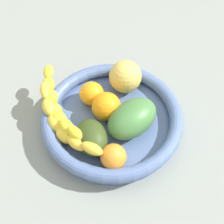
{
  "coord_description": "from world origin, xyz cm",
  "views": [
    {
      "loc": [
        -35.45,
        -11.34,
        59.07
      ],
      "look_at": [
        0.0,
        0.0,
        8.27
      ],
      "focal_mm": 47.49,
      "sensor_mm": 36.0,
      "label": 1
    }
  ],
  "objects_px": {
    "mango_green": "(132,118)",
    "apple_yellow": "(125,77)",
    "banana_draped_left": "(56,107)",
    "orange_front": "(106,106)",
    "avocado_dark": "(91,137)",
    "orange_mid_right": "(113,157)",
    "fruit_bowl": "(112,119)",
    "orange_mid_left": "(92,94)",
    "banana_draped_right": "(62,125)"
  },
  "relations": [
    {
      "from": "fruit_bowl",
      "to": "mango_green",
      "type": "relative_size",
      "value": 2.59
    },
    {
      "from": "mango_green",
      "to": "apple_yellow",
      "type": "bearing_deg",
      "value": 23.88
    },
    {
      "from": "banana_draped_right",
      "to": "apple_yellow",
      "type": "distance_m",
      "value": 0.19
    },
    {
      "from": "orange_front",
      "to": "avocado_dark",
      "type": "bearing_deg",
      "value": 176.74
    },
    {
      "from": "mango_green",
      "to": "apple_yellow",
      "type": "distance_m",
      "value": 0.12
    },
    {
      "from": "orange_mid_left",
      "to": "apple_yellow",
      "type": "distance_m",
      "value": 0.09
    },
    {
      "from": "banana_draped_right",
      "to": "orange_mid_right",
      "type": "relative_size",
      "value": 3.71
    },
    {
      "from": "orange_mid_right",
      "to": "apple_yellow",
      "type": "height_order",
      "value": "apple_yellow"
    },
    {
      "from": "banana_draped_left",
      "to": "apple_yellow",
      "type": "relative_size",
      "value": 2.31
    },
    {
      "from": "orange_mid_right",
      "to": "apple_yellow",
      "type": "relative_size",
      "value": 0.69
    },
    {
      "from": "orange_mid_left",
      "to": "mango_green",
      "type": "height_order",
      "value": "mango_green"
    },
    {
      "from": "orange_mid_right",
      "to": "mango_green",
      "type": "bearing_deg",
      "value": -7.29
    },
    {
      "from": "apple_yellow",
      "to": "mango_green",
      "type": "bearing_deg",
      "value": -156.12
    },
    {
      "from": "mango_green",
      "to": "orange_mid_left",
      "type": "bearing_deg",
      "value": 68.36
    },
    {
      "from": "banana_draped_left",
      "to": "banana_draped_right",
      "type": "relative_size",
      "value": 0.91
    },
    {
      "from": "orange_mid_left",
      "to": "mango_green",
      "type": "bearing_deg",
      "value": -111.64
    },
    {
      "from": "banana_draped_right",
      "to": "mango_green",
      "type": "relative_size",
      "value": 1.62
    },
    {
      "from": "banana_draped_left",
      "to": "fruit_bowl",
      "type": "bearing_deg",
      "value": -78.88
    },
    {
      "from": "fruit_bowl",
      "to": "banana_draped_right",
      "type": "xyz_separation_m",
      "value": [
        -0.06,
        0.09,
        0.03
      ]
    },
    {
      "from": "banana_draped_left",
      "to": "apple_yellow",
      "type": "height_order",
      "value": "apple_yellow"
    },
    {
      "from": "fruit_bowl",
      "to": "orange_mid_left",
      "type": "distance_m",
      "value": 0.07
    },
    {
      "from": "banana_draped_right",
      "to": "orange_mid_right",
      "type": "distance_m",
      "value": 0.13
    },
    {
      "from": "orange_front",
      "to": "mango_green",
      "type": "height_order",
      "value": "mango_green"
    },
    {
      "from": "orange_mid_left",
      "to": "avocado_dark",
      "type": "relative_size",
      "value": 0.65
    },
    {
      "from": "banana_draped_right",
      "to": "avocado_dark",
      "type": "height_order",
      "value": "same"
    },
    {
      "from": "banana_draped_right",
      "to": "orange_mid_left",
      "type": "xyz_separation_m",
      "value": [
        0.1,
        -0.03,
        -0.0
      ]
    },
    {
      "from": "banana_draped_left",
      "to": "mango_green",
      "type": "distance_m",
      "value": 0.17
    },
    {
      "from": "apple_yellow",
      "to": "orange_mid_right",
      "type": "bearing_deg",
      "value": -170.03
    },
    {
      "from": "fruit_bowl",
      "to": "orange_mid_right",
      "type": "height_order",
      "value": "orange_mid_right"
    },
    {
      "from": "fruit_bowl",
      "to": "avocado_dark",
      "type": "bearing_deg",
      "value": 163.97
    },
    {
      "from": "banana_draped_left",
      "to": "mango_green",
      "type": "bearing_deg",
      "value": -83.92
    },
    {
      "from": "orange_mid_left",
      "to": "mango_green",
      "type": "relative_size",
      "value": 0.46
    },
    {
      "from": "orange_mid_left",
      "to": "avocado_dark",
      "type": "height_order",
      "value": "avocado_dark"
    },
    {
      "from": "avocado_dark",
      "to": "orange_mid_left",
      "type": "bearing_deg",
      "value": 19.75
    },
    {
      "from": "banana_draped_right",
      "to": "orange_mid_left",
      "type": "bearing_deg",
      "value": -15.56
    },
    {
      "from": "orange_front",
      "to": "mango_green",
      "type": "bearing_deg",
      "value": -103.43
    },
    {
      "from": "avocado_dark",
      "to": "apple_yellow",
      "type": "relative_size",
      "value": 1.12
    },
    {
      "from": "mango_green",
      "to": "banana_draped_right",
      "type": "bearing_deg",
      "value": 113.46
    },
    {
      "from": "banana_draped_left",
      "to": "orange_mid_left",
      "type": "relative_size",
      "value": 3.17
    },
    {
      "from": "banana_draped_right",
      "to": "mango_green",
      "type": "distance_m",
      "value": 0.15
    },
    {
      "from": "fruit_bowl",
      "to": "apple_yellow",
      "type": "xyz_separation_m",
      "value": [
        0.1,
        0.0,
        0.03
      ]
    },
    {
      "from": "fruit_bowl",
      "to": "mango_green",
      "type": "xyz_separation_m",
      "value": [
        -0.01,
        -0.05,
        0.03
      ]
    },
    {
      "from": "orange_mid_right",
      "to": "mango_green",
      "type": "height_order",
      "value": "mango_green"
    },
    {
      "from": "banana_draped_left",
      "to": "mango_green",
      "type": "height_order",
      "value": "mango_green"
    },
    {
      "from": "orange_mid_left",
      "to": "fruit_bowl",
      "type": "bearing_deg",
      "value": -121.29
    },
    {
      "from": "orange_front",
      "to": "orange_mid_left",
      "type": "distance_m",
      "value": 0.05
    },
    {
      "from": "banana_draped_left",
      "to": "banana_draped_right",
      "type": "bearing_deg",
      "value": -142.03
    },
    {
      "from": "orange_mid_left",
      "to": "apple_yellow",
      "type": "height_order",
      "value": "apple_yellow"
    },
    {
      "from": "fruit_bowl",
      "to": "apple_yellow",
      "type": "bearing_deg",
      "value": 0.36
    },
    {
      "from": "banana_draped_left",
      "to": "avocado_dark",
      "type": "relative_size",
      "value": 2.06
    }
  ]
}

